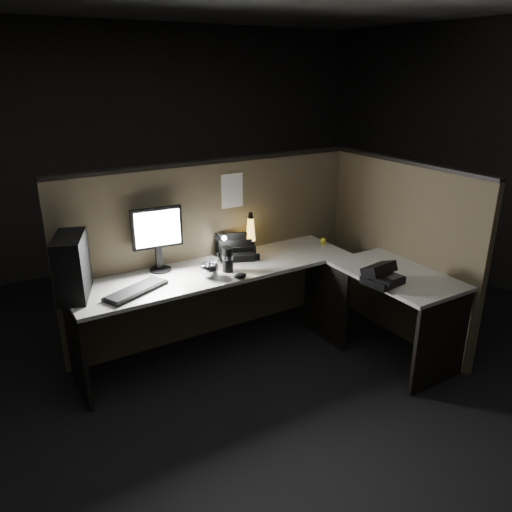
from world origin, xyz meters
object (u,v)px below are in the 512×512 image
pc_tower (72,266)px  desk_phone (381,276)px  monitor (157,233)px  keyboard (136,290)px  lava_lamp (251,236)px

pc_tower → desk_phone: size_ratio=1.49×
monitor → keyboard: 0.52m
pc_tower → keyboard: pc_tower is taller
monitor → lava_lamp: bearing=2.3°
monitor → lava_lamp: (0.81, -0.04, -0.15)m
pc_tower → keyboard: (0.38, -0.17, -0.21)m
lava_lamp → desk_phone: size_ratio=1.24×
pc_tower → monitor: monitor is taller
keyboard → monitor: bearing=21.1°
desk_phone → lava_lamp: bearing=107.5°
keyboard → lava_lamp: bearing=-11.2°
monitor → keyboard: bearing=-129.1°
desk_phone → keyboard: bearing=146.1°
keyboard → lava_lamp: lava_lamp is taller
pc_tower → monitor: bearing=31.9°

